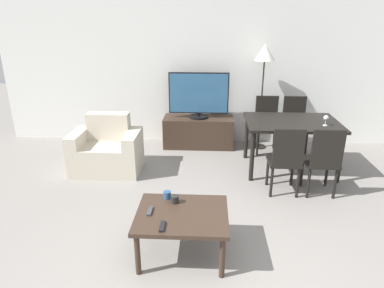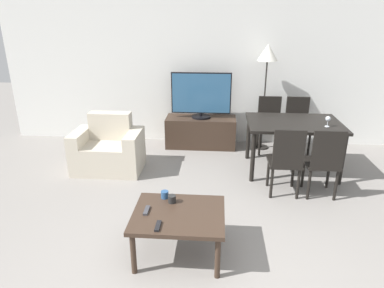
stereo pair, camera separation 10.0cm
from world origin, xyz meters
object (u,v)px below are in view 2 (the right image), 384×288
dining_table (294,128)px  dining_chair_near_right (324,160)px  dining_chair_near (286,159)px  dining_chair_far_left (269,122)px  armchair (109,150)px  remote_primary (158,226)px  cup_white_near (165,195)px  dining_chair_far (297,123)px  tv_stand (201,132)px  remote_secondary (147,210)px  floor_lamp (267,59)px  tv (201,95)px  wine_glass_left (328,119)px  coffee_table (179,218)px  cup_colored_far (172,199)px

dining_table → dining_chair_near_right: bearing=-73.6°
dining_chair_near → dining_chair_far_left: same height
armchair → dining_table: (2.66, 0.17, 0.36)m
remote_primary → cup_white_near: bearing=91.9°
dining_chair_near → dining_chair_far: same height
dining_table → dining_chair_near: 0.82m
tv_stand → remote_secondary: (-0.35, -2.90, 0.20)m
dining_chair_far_left → floor_lamp: bearing=128.1°
tv → remote_primary: size_ratio=6.64×
tv_stand → dining_chair_far: bearing=-4.5°
dining_chair_near_right → cup_white_near: bearing=-151.7°
cup_white_near → wine_glass_left: bearing=38.1°
dining_chair_far_left → floor_lamp: 1.01m
armchair → dining_chair_far: dining_chair_far is taller
dining_chair_far → remote_secondary: bearing=-125.0°
dining_chair_near_right → floor_lamp: floor_lamp is taller
dining_chair_far_left → tv: bearing=173.8°
armchair → dining_chair_far_left: size_ratio=1.07×
dining_chair_far_left → cup_white_near: bearing=-118.3°
remote_secondary → dining_chair_near: bearing=39.7°
remote_secondary → wine_glass_left: 2.80m
remote_secondary → cup_white_near: size_ratio=2.01×
dining_table → remote_secondary: dining_table is taller
armchair → remote_secondary: bearing=-62.7°
dining_chair_far → remote_secondary: size_ratio=6.05×
tv_stand → dining_chair_near_right: size_ratio=1.30×
coffee_table → dining_table: bearing=54.8°
cup_colored_far → wine_glass_left: size_ratio=0.53×
remote_secondary → cup_white_near: cup_white_near is taller
dining_chair_far_left → cup_colored_far: bearing=-116.1°
dining_chair_near → cup_colored_far: 1.65m
armchair → cup_colored_far: 2.03m
remote_primary → cup_colored_far: 0.42m
tv_stand → coffee_table: bearing=-91.0°
armchair → cup_white_near: bearing=-55.6°
floor_lamp → remote_secondary: 3.37m
armchair → remote_secondary: (0.95, -1.83, 0.16)m
tv_stand → cup_colored_far: bearing=-92.9°
dining_table → remote_primary: dining_table is taller
dining_chair_near → tv_stand: bearing=124.3°
dining_chair_far_left → cup_white_near: size_ratio=12.19×
dining_chair_near_right → cup_white_near: size_ratio=12.19×
coffee_table → remote_secondary: bearing=179.7°
wine_glass_left → tv_stand: bearing=148.1°
dining_table → cup_white_near: size_ratio=17.41×
dining_chair_far → cup_colored_far: size_ratio=11.76×
coffee_table → dining_chair_near_right: bearing=37.0°
wine_glass_left → dining_chair_near: bearing=-137.1°
tv → dining_chair_near: tv is taller
dining_table → remote_secondary: (-1.71, -2.00, -0.20)m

